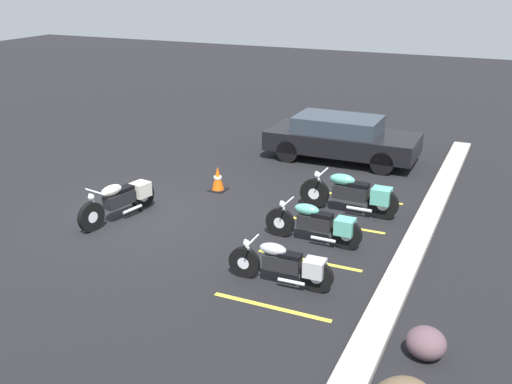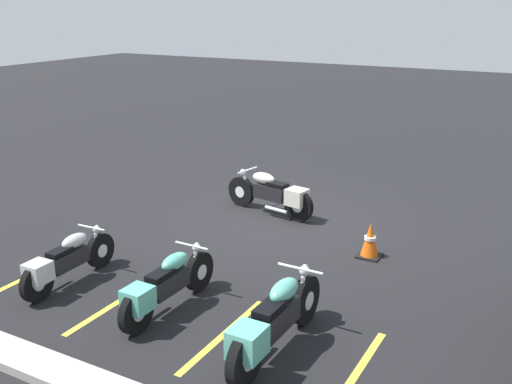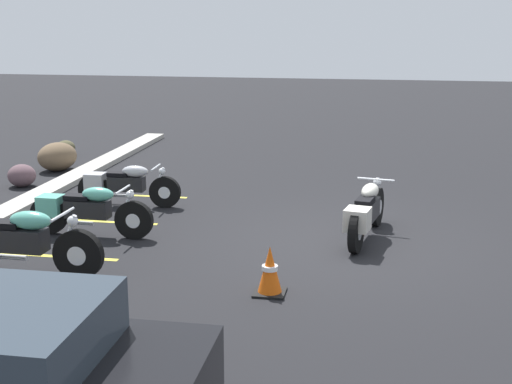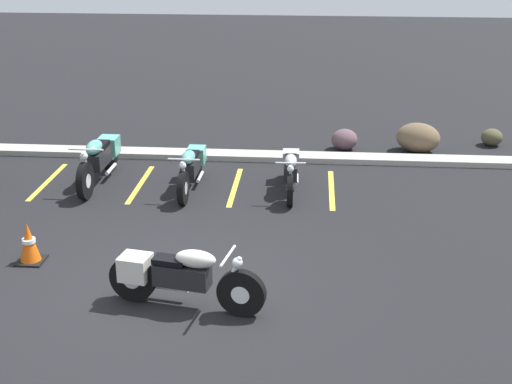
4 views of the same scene
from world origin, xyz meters
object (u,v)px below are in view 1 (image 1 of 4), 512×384
parked_bike_0 (353,194)px  car_black (341,137)px  parked_bike_1 (318,224)px  landscape_rock_2 (426,343)px  motorcycle_cream_featured (121,199)px  traffic_cone (218,179)px  parked_bike_2 (285,264)px

parked_bike_0 → car_black: car_black is taller
parked_bike_0 → parked_bike_1: size_ratio=1.12×
parked_bike_1 → landscape_rock_2: size_ratio=3.48×
car_black → landscape_rock_2: car_black is taller
parked_bike_1 → landscape_rock_2: parked_bike_1 is taller
motorcycle_cream_featured → parked_bike_1: motorcycle_cream_featured is taller
parked_bike_0 → landscape_rock_2: size_ratio=3.90×
parked_bike_0 → car_black: (-3.82, -1.46, 0.20)m
motorcycle_cream_featured → traffic_cone: (-2.46, 1.12, -0.16)m
parked_bike_0 → car_black: bearing=-68.3°
car_black → landscape_rock_2: bearing=-65.9°
parked_bike_1 → landscape_rock_2: 4.02m
car_black → parked_bike_0: bearing=-69.4°
parked_bike_0 → car_black: 4.09m
parked_bike_0 → parked_bike_2: 3.72m
motorcycle_cream_featured → parked_bike_2: (1.33, 4.46, -0.04)m
motorcycle_cream_featured → parked_bike_1: 4.45m
motorcycle_cream_featured → parked_bike_0: parked_bike_0 is taller
parked_bike_0 → motorcycle_cream_featured: bearing=28.0°
car_black → traffic_cone: size_ratio=6.85×
parked_bike_0 → landscape_rock_2: 5.42m
car_black → traffic_cone: car_black is taller
motorcycle_cream_featured → parked_bike_2: motorcycle_cream_featured is taller
parked_bike_0 → landscape_rock_2: parked_bike_0 is taller
parked_bike_1 → landscape_rock_2: (2.99, 2.67, -0.20)m
parked_bike_0 → parked_bike_2: bearing=88.1°
motorcycle_cream_featured → parked_bike_0: (-2.39, 4.64, 0.03)m
parked_bike_2 → car_black: car_black is taller
landscape_rock_2 → traffic_cone: 7.72m
parked_bike_1 → parked_bike_0: bearing=-95.8°
landscape_rock_2 → traffic_cone: bearing=-129.4°
motorcycle_cream_featured → car_black: (-6.21, 3.18, 0.23)m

